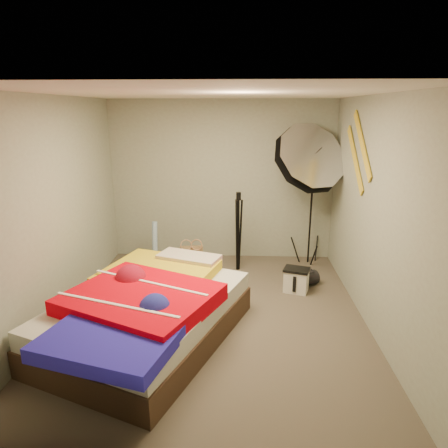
# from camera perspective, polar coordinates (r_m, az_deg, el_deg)

# --- Properties ---
(floor) EXTENTS (4.00, 4.00, 0.00)m
(floor) POSITION_cam_1_polar(r_m,az_deg,el_deg) (4.85, -1.53, -12.83)
(floor) COLOR brown
(floor) RESTS_ON ground
(ceiling) EXTENTS (4.00, 4.00, 0.00)m
(ceiling) POSITION_cam_1_polar(r_m,az_deg,el_deg) (4.25, -1.80, 18.15)
(ceiling) COLOR silver
(ceiling) RESTS_ON wall_back
(wall_back) EXTENTS (3.50, 0.00, 3.50)m
(wall_back) POSITION_cam_1_polar(r_m,az_deg,el_deg) (6.34, -0.34, 6.14)
(wall_back) COLOR gray
(wall_back) RESTS_ON floor
(wall_front) EXTENTS (3.50, 0.00, 3.50)m
(wall_front) POSITION_cam_1_polar(r_m,az_deg,el_deg) (2.51, -5.01, -9.91)
(wall_front) COLOR gray
(wall_front) RESTS_ON floor
(wall_left) EXTENTS (0.00, 4.00, 4.00)m
(wall_left) POSITION_cam_1_polar(r_m,az_deg,el_deg) (4.84, -22.81, 1.71)
(wall_left) COLOR gray
(wall_left) RESTS_ON floor
(wall_right) EXTENTS (0.00, 4.00, 4.00)m
(wall_right) POSITION_cam_1_polar(r_m,az_deg,el_deg) (4.60, 20.63, 1.26)
(wall_right) COLOR gray
(wall_right) RESTS_ON floor
(tote_bag) EXTENTS (0.37, 0.20, 0.36)m
(tote_bag) POSITION_cam_1_polar(r_m,az_deg,el_deg) (6.11, -4.65, -4.79)
(tote_bag) COLOR #A58559
(tote_bag) RESTS_ON floor
(wrapping_roll) EXTENTS (0.08, 0.20, 0.71)m
(wrapping_roll) POSITION_cam_1_polar(r_m,az_deg,el_deg) (6.18, -9.85, -2.94)
(wrapping_roll) COLOR #4580B6
(wrapping_roll) RESTS_ON floor
(camera_case) EXTENTS (0.35, 0.30, 0.30)m
(camera_case) POSITION_cam_1_polar(r_m,az_deg,el_deg) (5.44, 10.26, -8.01)
(camera_case) COLOR silver
(camera_case) RESTS_ON floor
(duffel_bag) EXTENTS (0.38, 0.34, 0.20)m
(duffel_bag) POSITION_cam_1_polar(r_m,az_deg,el_deg) (5.66, 11.64, -7.65)
(duffel_bag) COLOR black
(duffel_bag) RESTS_ON floor
(wall_stripe_upper) EXTENTS (0.02, 0.91, 0.78)m
(wall_stripe_upper) POSITION_cam_1_polar(r_m,az_deg,el_deg) (5.05, 19.15, 10.73)
(wall_stripe_upper) COLOR gold
(wall_stripe_upper) RESTS_ON wall_right
(wall_stripe_lower) EXTENTS (0.02, 0.91, 0.78)m
(wall_stripe_lower) POSITION_cam_1_polar(r_m,az_deg,el_deg) (5.31, 18.20, 8.85)
(wall_stripe_lower) COLOR gold
(wall_stripe_lower) RESTS_ON wall_right
(bed) EXTENTS (2.18, 2.65, 0.63)m
(bed) POSITION_cam_1_polar(r_m,az_deg,el_deg) (4.33, -10.90, -12.21)
(bed) COLOR #3F2B1E
(bed) RESTS_ON floor
(photo_umbrella) EXTENTS (1.18, 1.11, 2.29)m
(photo_umbrella) POSITION_cam_1_polar(r_m,az_deg,el_deg) (5.92, 11.88, 8.90)
(photo_umbrella) COLOR black
(photo_umbrella) RESTS_ON floor
(camera_tripod) EXTENTS (0.07, 0.07, 1.19)m
(camera_tripod) POSITION_cam_1_polar(r_m,az_deg,el_deg) (5.88, 2.04, -0.31)
(camera_tripod) COLOR black
(camera_tripod) RESTS_ON floor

